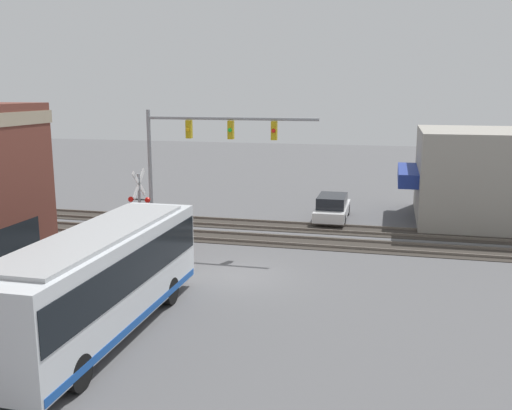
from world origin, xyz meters
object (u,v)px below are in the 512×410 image
Objects in this scene: crossing_signal at (139,200)px; parked_car_white at (332,208)px; pedestrian_at_crossing at (184,226)px; city_bus at (99,279)px.

parked_car_white is (7.81, -8.83, -1.59)m from crossing_signal.
parked_car_white is at bearing -44.36° from pedestrian_at_crossing.
parked_car_white is 2.88× the size of pedestrian_at_crossing.
pedestrian_at_crossing is (11.20, 1.42, -1.00)m from city_bus.
crossing_signal is at bearing 18.30° from city_bus.
city_bus is 11.33m from pedestrian_at_crossing.
pedestrian_at_crossing is (0.84, -2.01, -1.44)m from crossing_signal.
city_bus is 6.13× the size of pedestrian_at_crossing.
pedestrian_at_crossing reaches higher than parked_car_white.
parked_car_white is at bearing -48.50° from crossing_signal.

